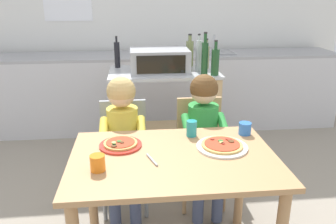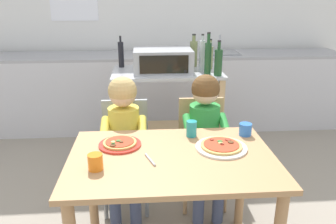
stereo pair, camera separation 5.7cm
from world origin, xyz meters
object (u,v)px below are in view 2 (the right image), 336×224
bottle_squat_spirits (218,62)px  bottle_clear_vinegar (210,57)px  bottle_dark_olive_oil (208,57)px  kitchen_island_cart (167,103)px  bottle_slim_sauce (121,54)px  serving_spoon (150,159)px  bottle_tall_green_wine (194,53)px  bottle_brown_beer (202,56)px  child_in_green_shirt (206,127)px  drinking_cup_blue (245,129)px  drinking_cup_teal (192,129)px  drinking_cup_orange (95,162)px  child_in_yellow_shirt (124,130)px  dining_chair_right (202,144)px  toaster_oven (163,60)px  pizza_plate_red_rimmed (120,144)px  dining_table (172,175)px  pizza_plate_white (221,146)px  dining_chair_left (126,147)px

bottle_squat_spirits → bottle_clear_vinegar: size_ratio=1.08×
bottle_dark_olive_oil → kitchen_island_cart: bearing=154.5°
bottle_slim_sauce → bottle_squat_spirits: bearing=-25.8°
serving_spoon → bottle_squat_spirits: bearing=62.5°
kitchen_island_cart → bottle_tall_green_wine: 0.54m
bottle_brown_beer → child_in_green_shirt: bearing=-96.6°
kitchen_island_cart → bottle_slim_sauce: (-0.42, 0.19, 0.43)m
bottle_tall_green_wine → bottle_clear_vinegar: bottle_tall_green_wine is taller
bottle_squat_spirits → drinking_cup_blue: size_ratio=3.81×
kitchen_island_cart → bottle_tall_green_wine: bottle_tall_green_wine is taller
bottle_slim_sauce → drinking_cup_teal: bearing=-68.7°
bottle_clear_vinegar → drinking_cup_orange: size_ratio=3.29×
bottle_dark_olive_oil → child_in_yellow_shirt: size_ratio=0.35×
dining_chair_right → drinking_cup_teal: drinking_cup_teal is taller
toaster_oven → bottle_clear_vinegar: bearing=11.2°
pizza_plate_red_rimmed → bottle_clear_vinegar: bearing=58.6°
pizza_plate_red_rimmed → drinking_cup_blue: 0.78m
bottle_clear_vinegar → toaster_oven: bearing=-168.8°
dining_table → drinking_cup_orange: 0.44m
bottle_dark_olive_oil → bottle_tall_green_wine: bearing=101.8°
child_in_green_shirt → dining_table: bearing=-117.3°
child_in_green_shirt → bottle_slim_sauce: bearing=123.6°
drinking_cup_blue → serving_spoon: 0.67m
dining_chair_right → pizza_plate_red_rimmed: dining_chair_right is taller
bottle_squat_spirits → drinking_cup_blue: (-0.00, -0.87, -0.26)m
dining_table → child_in_yellow_shirt: child_in_yellow_shirt is taller
dining_chair_right → drinking_cup_orange: (-0.69, -0.80, 0.29)m
bottle_squat_spirits → drinking_cup_orange: bottle_squat_spirits is taller
bottle_brown_beer → bottle_squat_spirits: bearing=-54.1°
bottle_brown_beer → pizza_plate_red_rimmed: 1.34m
kitchen_island_cart → child_in_green_shirt: 0.80m
bottle_brown_beer → drinking_cup_blue: size_ratio=4.25×
pizza_plate_white → toaster_oven: bearing=102.0°
toaster_oven → drinking_cup_blue: bearing=-66.7°
pizza_plate_red_rimmed → bottle_tall_green_wine: bearing=65.3°
kitchen_island_cart → bottle_clear_vinegar: size_ratio=3.57×
kitchen_island_cart → pizza_plate_red_rimmed: size_ratio=3.96×
bottle_dark_olive_oil → child_in_green_shirt: bottle_dark_olive_oil is taller
serving_spoon → child_in_yellow_shirt: bearing=106.1°
bottle_clear_vinegar → bottle_dark_olive_oil: bottle_dark_olive_oil is taller
drinking_cup_orange → child_in_green_shirt: bearing=44.7°
dining_chair_left → drinking_cup_blue: size_ratio=10.42×
bottle_clear_vinegar → serving_spoon: bottle_clear_vinegar is taller
dining_chair_left → pizza_plate_red_rimmed: bearing=-90.0°
bottle_slim_sauce → bottle_tall_green_wine: bottle_tall_green_wine is taller
bottle_dark_olive_oil → drinking_cup_orange: bottle_dark_olive_oil is taller
bottle_slim_sauce → bottle_squat_spirits: 0.93m
pizza_plate_red_rimmed → drinking_cup_orange: drinking_cup_orange is taller
serving_spoon → drinking_cup_blue: bearing=26.3°
drinking_cup_orange → pizza_plate_red_rimmed: bearing=69.2°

